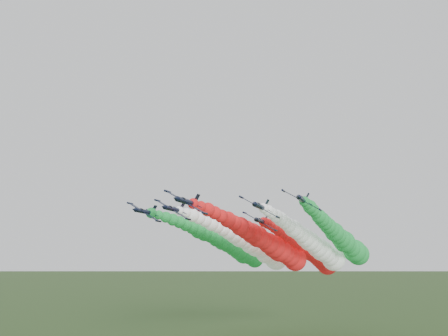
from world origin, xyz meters
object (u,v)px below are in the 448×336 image
(jet_inner_left, at_px, (256,247))
(jet_inner_right, at_px, (317,247))
(jet_trail, at_px, (313,253))
(jet_outer_left, at_px, (231,246))
(jet_outer_right, at_px, (345,242))
(jet_lead, at_px, (272,245))

(jet_inner_left, xyz_separation_m, jet_inner_right, (21.54, -1.70, -0.07))
(jet_inner_right, relative_size, jet_trail, 1.00)
(jet_outer_left, relative_size, jet_trail, 0.99)
(jet_outer_right, bearing_deg, jet_inner_right, -143.12)
(jet_outer_right, bearing_deg, jet_inner_left, -171.03)
(jet_lead, height_order, jet_inner_left, jet_inner_left)
(jet_lead, bearing_deg, jet_outer_right, 45.11)
(jet_trail, bearing_deg, jet_inner_right, -77.49)
(jet_outer_left, distance_m, jet_trail, 31.11)
(jet_outer_left, relative_size, jet_outer_right, 0.99)
(jet_outer_right, xyz_separation_m, jet_trail, (-12.53, 11.26, -3.84))
(jet_outer_left, height_order, jet_trail, jet_outer_left)
(jet_inner_right, bearing_deg, jet_trail, 102.51)
(jet_inner_right, height_order, jet_outer_left, jet_outer_left)
(jet_outer_right, distance_m, jet_trail, 17.27)
(jet_outer_left, xyz_separation_m, jet_outer_right, (39.77, 3.55, 1.38))
(jet_trail, bearing_deg, jet_outer_left, -151.48)
(jet_outer_left, bearing_deg, jet_outer_right, 5.10)
(jet_inner_left, distance_m, jet_outer_right, 30.56)
(jet_lead, bearing_deg, jet_inner_left, 120.70)
(jet_inner_left, xyz_separation_m, jet_outer_right, (30.13, 4.76, 1.75))
(jet_inner_left, xyz_separation_m, jet_trail, (17.61, 16.01, -2.10))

